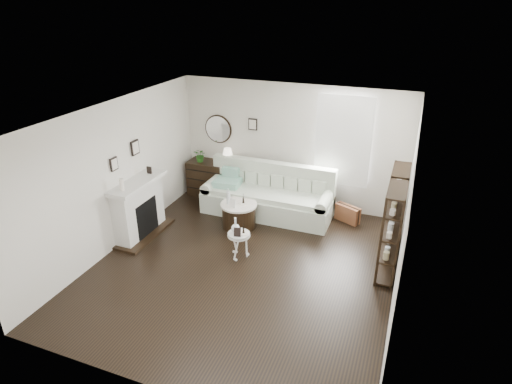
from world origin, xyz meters
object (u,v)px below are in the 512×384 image
at_px(drum_table, 239,215).
at_px(dresser, 214,179).
at_px(pedestal_table, 239,235).
at_px(sofa, 268,198).

bearing_deg(drum_table, dresser, 133.57).
bearing_deg(pedestal_table, sofa, 92.90).
xyz_separation_m(sofa, dresser, (-1.47, 0.38, 0.06)).
relative_size(dresser, drum_table, 1.67).
relative_size(drum_table, pedestal_table, 1.50).
bearing_deg(dresser, drum_table, -46.43).
relative_size(sofa, pedestal_table, 5.61).
height_order(drum_table, pedestal_table, drum_table).
distance_m(dresser, pedestal_table, 2.71).
bearing_deg(sofa, dresser, 165.36).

